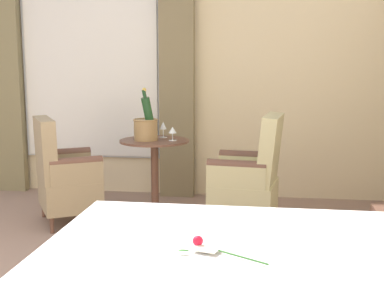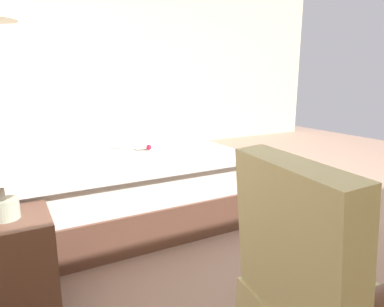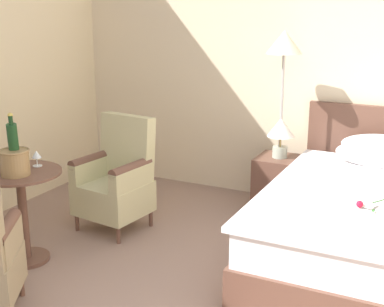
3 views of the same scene
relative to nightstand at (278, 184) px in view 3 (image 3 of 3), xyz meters
name	(u,v)px [view 3 (image 3 of 3)]	position (x,y,z in m)	size (l,w,h in m)	color
wall_headboard_side	(376,50)	(0.73, 0.44, 1.28)	(6.36, 0.12, 3.10)	beige
nightstand	(278,184)	(0.00, 0.00, 0.00)	(0.44, 0.42, 0.54)	brown
bedside_lamp	(281,131)	(0.00, 0.00, 0.53)	(0.26, 0.26, 0.38)	#ADB9A6
floor_lamp_brass	(284,62)	(0.00, 0.01, 1.17)	(0.33, 0.33, 1.73)	#B7B2AD
side_table_round	(22,205)	(-1.45, -1.89, 0.19)	(0.63, 0.63, 0.73)	brown
champagne_bucket	(14,158)	(-1.42, -1.95, 0.59)	(0.23, 0.23, 0.47)	#9B794B
wine_glass_near_bucket	(36,155)	(-1.43, -1.71, 0.55)	(0.08, 0.08, 0.12)	white
wine_glass_near_edge	(7,155)	(-1.61, -1.84, 0.56)	(0.08, 0.08, 0.15)	white
armchair_by_window	(116,180)	(-1.18, -1.01, 0.17)	(0.63, 0.62, 1.01)	brown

